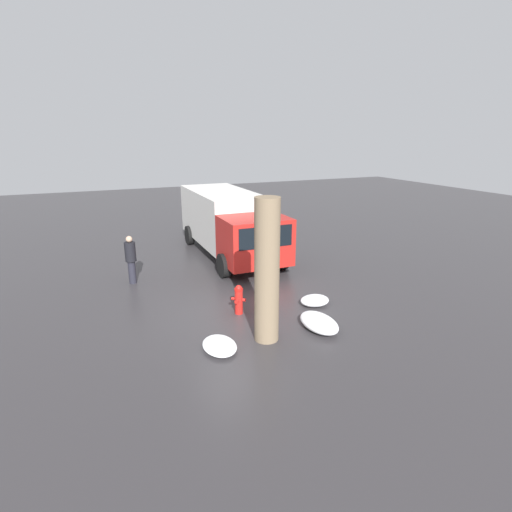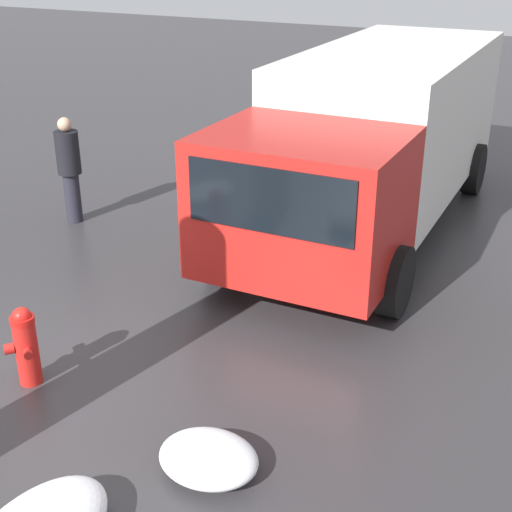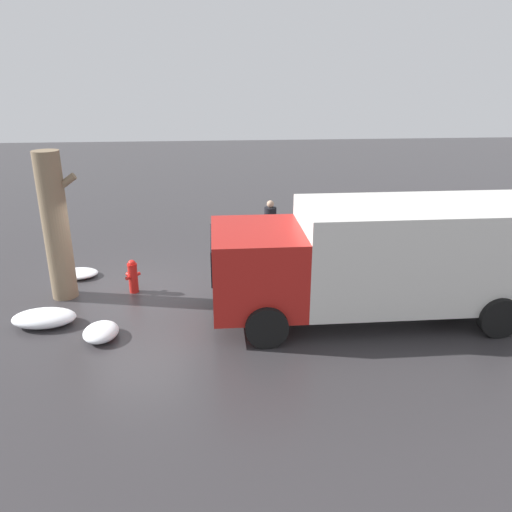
{
  "view_description": "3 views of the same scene",
  "coord_description": "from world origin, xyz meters",
  "px_view_note": "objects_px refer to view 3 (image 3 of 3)",
  "views": [
    {
      "loc": [
        -10.09,
        3.8,
        5.08
      ],
      "look_at": [
        2.17,
        -1.49,
        0.98
      ],
      "focal_mm": 28.0,
      "sensor_mm": 36.0,
      "label": 1
    },
    {
      "loc": [
        -4.59,
        -4.93,
        4.37
      ],
      "look_at": [
        2.35,
        -1.49,
        0.8
      ],
      "focal_mm": 50.0,
      "sensor_mm": 36.0,
      "label": 2
    },
    {
      "loc": [
        2.13,
        -12.06,
        5.39
      ],
      "look_at": [
        3.11,
        -0.83,
        1.2
      ],
      "focal_mm": 35.0,
      "sensor_mm": 36.0,
      "label": 3
    }
  ],
  "objects_px": {
    "tree_trunk": "(56,226)",
    "delivery_truck": "(385,256)",
    "fire_hydrant": "(133,276)",
    "pedestrian": "(270,225)"
  },
  "relations": [
    {
      "from": "delivery_truck",
      "to": "tree_trunk",
      "type": "bearing_deg",
      "value": 77.47
    },
    {
      "from": "tree_trunk",
      "to": "fire_hydrant",
      "type": "bearing_deg",
      "value": 3.69
    },
    {
      "from": "tree_trunk",
      "to": "delivery_truck",
      "type": "distance_m",
      "value": 7.84
    },
    {
      "from": "fire_hydrant",
      "to": "tree_trunk",
      "type": "xyz_separation_m",
      "value": [
        -1.7,
        -0.11,
        1.4
      ]
    },
    {
      "from": "tree_trunk",
      "to": "pedestrian",
      "type": "xyz_separation_m",
      "value": [
        5.54,
        2.67,
        -0.92
      ]
    },
    {
      "from": "fire_hydrant",
      "to": "pedestrian",
      "type": "bearing_deg",
      "value": -105.62
    },
    {
      "from": "fire_hydrant",
      "to": "delivery_truck",
      "type": "bearing_deg",
      "value": -156.17
    },
    {
      "from": "delivery_truck",
      "to": "pedestrian",
      "type": "height_order",
      "value": "delivery_truck"
    },
    {
      "from": "tree_trunk",
      "to": "delivery_truck",
      "type": "bearing_deg",
      "value": -12.5
    },
    {
      "from": "fire_hydrant",
      "to": "tree_trunk",
      "type": "bearing_deg",
      "value": 44.4
    }
  ]
}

